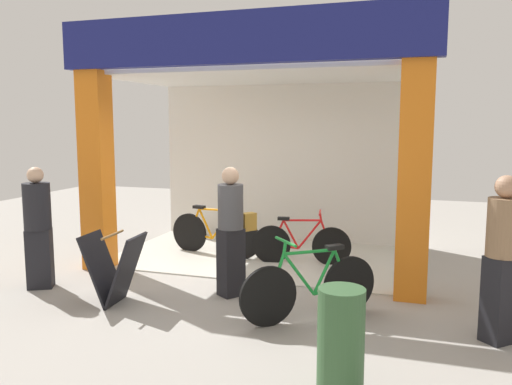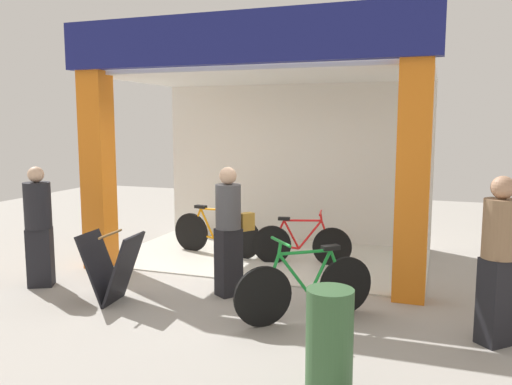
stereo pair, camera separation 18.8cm
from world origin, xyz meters
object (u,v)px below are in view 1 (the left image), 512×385
pedestrian_0 (231,230)px  pedestrian_1 (502,258)px  bicycle_parked_0 (311,287)px  pedestrian_2 (38,226)px  bicycle_inside_1 (301,243)px  trash_bin (341,344)px  bicycle_inside_0 (215,233)px  sandwich_board_sign (114,269)px

pedestrian_0 → pedestrian_1: 3.08m
bicycle_parked_0 → pedestrian_1: (1.91, -0.01, 0.49)m
bicycle_parked_0 → pedestrian_2: pedestrian_2 is taller
bicycle_inside_1 → trash_bin: (1.21, -3.77, 0.12)m
bicycle_inside_1 → bicycle_parked_0: (0.62, -2.18, 0.04)m
pedestrian_1 → pedestrian_2: (-5.55, 0.02, -0.04)m
bicycle_inside_0 → bicycle_inside_1: 1.49m
bicycle_inside_0 → pedestrian_2: (-1.54, -2.30, 0.46)m
pedestrian_2 → trash_bin: (4.22, -1.59, -0.38)m
pedestrian_0 → pedestrian_2: size_ratio=1.02×
bicycle_inside_0 → bicycle_parked_0: (2.10, -2.30, 0.00)m
bicycle_inside_1 → sandwich_board_sign: bearing=-125.7°
bicycle_inside_0 → bicycle_parked_0: size_ratio=1.28×
bicycle_inside_0 → trash_bin: bearing=-55.4°
bicycle_parked_0 → trash_bin: bicycle_parked_0 is taller
pedestrian_0 → pedestrian_1: size_ratio=0.97×
bicycle_inside_0 → pedestrian_0: 2.10m
pedestrian_0 → trash_bin: (1.71, -2.09, -0.39)m
bicycle_inside_1 → bicycle_parked_0: size_ratio=1.17×
pedestrian_1 → pedestrian_0: bearing=170.3°
bicycle_parked_0 → pedestrian_1: 1.97m
trash_bin → bicycle_inside_0: bearing=124.6°
bicycle_inside_0 → pedestrian_0: bearing=-61.4°
bicycle_inside_0 → pedestrian_2: 2.80m
pedestrian_0 → trash_bin: size_ratio=1.81×
bicycle_inside_1 → pedestrian_2: (-3.02, -2.18, 0.49)m
bicycle_inside_1 → pedestrian_1: bearing=-41.0°
bicycle_inside_1 → pedestrian_1: 3.40m
pedestrian_1 → pedestrian_2: pedestrian_1 is taller
pedestrian_2 → bicycle_inside_1: bearing=35.9°
bicycle_parked_0 → pedestrian_2: (-3.64, 0.00, 0.46)m
trash_bin → bicycle_inside_1: bearing=107.7°
bicycle_parked_0 → bicycle_inside_0: bearing=132.4°
bicycle_inside_0 → pedestrian_0: size_ratio=1.01×
bicycle_inside_0 → trash_bin: size_ratio=1.83×
sandwich_board_sign → pedestrian_2: bearing=169.6°
bicycle_inside_0 → trash_bin: bicycle_inside_0 is taller
sandwich_board_sign → bicycle_parked_0: bearing=5.6°
bicycle_inside_1 → trash_bin: 3.96m
bicycle_inside_1 → bicycle_parked_0: bearing=-74.1°
bicycle_parked_0 → trash_bin: bearing=-69.8°
bicycle_inside_0 → sandwich_board_sign: 2.54m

